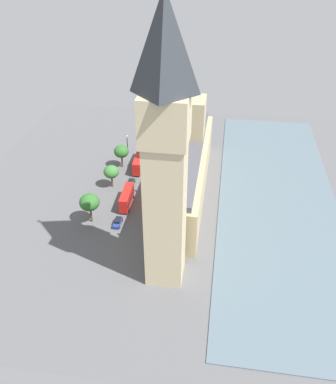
{
  "coord_description": "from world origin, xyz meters",
  "views": [
    {
      "loc": [
        -12.9,
        103.94,
        69.64
      ],
      "look_at": [
        1.0,
        12.64,
        7.8
      ],
      "focal_mm": 37.42,
      "sensor_mm": 36.0,
      "label": 1
    }
  ],
  "objects_px": {
    "clock_tower": "(165,154)",
    "parliament_building": "(185,165)",
    "double_decker_bus_trailing": "(127,197)",
    "plane_tree_leading": "(121,152)",
    "car_dark_green_under_trees": "(131,182)",
    "plane_tree_corner": "(89,202)",
    "car_silver_far_end": "(147,154)",
    "street_lamp_slot_10": "(127,141)",
    "pedestrian_kerbside": "(152,204)",
    "double_decker_bus_opposite_hall": "(139,163)",
    "car_blue_by_river_gate": "(118,222)",
    "pedestrian_midblock": "(154,192)",
    "plane_tree_near_tower": "(111,172)",
    "street_lamp_slot_11": "(127,140)"
  },
  "relations": [
    {
      "from": "car_dark_green_under_trees",
      "to": "pedestrian_midblock",
      "type": "distance_m",
      "value": 9.6
    },
    {
      "from": "double_decker_bus_opposite_hall",
      "to": "plane_tree_corner",
      "type": "distance_m",
      "value": 31.16
    },
    {
      "from": "car_silver_far_end",
      "to": "double_decker_bus_trailing",
      "type": "xyz_separation_m",
      "value": [
        0.18,
        30.21,
        1.74
      ]
    },
    {
      "from": "car_dark_green_under_trees",
      "to": "double_decker_bus_trailing",
      "type": "distance_m",
      "value": 11.33
    },
    {
      "from": "parliament_building",
      "to": "plane_tree_leading",
      "type": "height_order",
      "value": "parliament_building"
    },
    {
      "from": "parliament_building",
      "to": "clock_tower",
      "type": "bearing_deg",
      "value": 90.0
    },
    {
      "from": "double_decker_bus_trailing",
      "to": "plane_tree_corner",
      "type": "height_order",
      "value": "plane_tree_corner"
    },
    {
      "from": "plane_tree_corner",
      "to": "plane_tree_leading",
      "type": "bearing_deg",
      "value": -91.91
    },
    {
      "from": "parliament_building",
      "to": "double_decker_bus_trailing",
      "type": "relative_size",
      "value": 5.62
    },
    {
      "from": "clock_tower",
      "to": "plane_tree_leading",
      "type": "relative_size",
      "value": 7.81
    },
    {
      "from": "car_dark_green_under_trees",
      "to": "pedestrian_midblock",
      "type": "relative_size",
      "value": 2.47
    },
    {
      "from": "car_silver_far_end",
      "to": "pedestrian_kerbside",
      "type": "height_order",
      "value": "car_silver_far_end"
    },
    {
      "from": "parliament_building",
      "to": "plane_tree_corner",
      "type": "xyz_separation_m",
      "value": [
        23.77,
        20.97,
        -1.75
      ]
    },
    {
      "from": "plane_tree_leading",
      "to": "plane_tree_near_tower",
      "type": "distance_m",
      "value": 12.73
    },
    {
      "from": "car_dark_green_under_trees",
      "to": "parliament_building",
      "type": "bearing_deg",
      "value": 2.52
    },
    {
      "from": "parliament_building",
      "to": "double_decker_bus_trailing",
      "type": "bearing_deg",
      "value": 36.41
    },
    {
      "from": "plane_tree_near_tower",
      "to": "street_lamp_slot_11",
      "type": "distance_m",
      "value": 23.88
    },
    {
      "from": "clock_tower",
      "to": "car_silver_far_end",
      "type": "xyz_separation_m",
      "value": [
        15.62,
        -56.62,
        -31.7
      ]
    },
    {
      "from": "double_decker_bus_trailing",
      "to": "plane_tree_near_tower",
      "type": "xyz_separation_m",
      "value": [
        6.99,
        -9.07,
        2.77
      ]
    },
    {
      "from": "parliament_building",
      "to": "car_dark_green_under_trees",
      "type": "relative_size",
      "value": 14.55
    },
    {
      "from": "car_blue_by_river_gate",
      "to": "clock_tower",
      "type": "bearing_deg",
      "value": 133.37
    },
    {
      "from": "double_decker_bus_opposite_hall",
      "to": "street_lamp_slot_10",
      "type": "bearing_deg",
      "value": -64.07
    },
    {
      "from": "car_blue_by_river_gate",
      "to": "street_lamp_slot_11",
      "type": "relative_size",
      "value": 0.72
    },
    {
      "from": "car_blue_by_river_gate",
      "to": "double_decker_bus_opposite_hall",
      "type": "bearing_deg",
      "value": -89.38
    },
    {
      "from": "plane_tree_corner",
      "to": "pedestrian_kerbside",
      "type": "bearing_deg",
      "value": -146.87
    },
    {
      "from": "double_decker_bus_opposite_hall",
      "to": "plane_tree_near_tower",
      "type": "distance_m",
      "value": 13.5
    },
    {
      "from": "clock_tower",
      "to": "parliament_building",
      "type": "bearing_deg",
      "value": -90.0
    },
    {
      "from": "street_lamp_slot_10",
      "to": "pedestrian_midblock",
      "type": "bearing_deg",
      "value": 119.1
    },
    {
      "from": "pedestrian_midblock",
      "to": "street_lamp_slot_11",
      "type": "height_order",
      "value": "street_lamp_slot_11"
    },
    {
      "from": "pedestrian_kerbside",
      "to": "plane_tree_leading",
      "type": "relative_size",
      "value": 0.2
    },
    {
      "from": "plane_tree_corner",
      "to": "plane_tree_near_tower",
      "type": "height_order",
      "value": "plane_tree_corner"
    },
    {
      "from": "pedestrian_kerbside",
      "to": "plane_tree_near_tower",
      "type": "relative_size",
      "value": 0.21
    },
    {
      "from": "car_blue_by_river_gate",
      "to": "parliament_building",
      "type": "bearing_deg",
      "value": -127.61
    },
    {
      "from": "pedestrian_kerbside",
      "to": "double_decker_bus_trailing",
      "type": "bearing_deg",
      "value": -11.43
    },
    {
      "from": "street_lamp_slot_11",
      "to": "parliament_building",
      "type": "bearing_deg",
      "value": 137.76
    },
    {
      "from": "street_lamp_slot_10",
      "to": "pedestrian_kerbside",
      "type": "bearing_deg",
      "value": 114.88
    },
    {
      "from": "double_decker_bus_trailing",
      "to": "plane_tree_near_tower",
      "type": "bearing_deg",
      "value": 125.48
    },
    {
      "from": "car_dark_green_under_trees",
      "to": "plane_tree_corner",
      "type": "xyz_separation_m",
      "value": [
        6.58,
        20.42,
        5.59
      ]
    },
    {
      "from": "parliament_building",
      "to": "car_silver_far_end",
      "type": "bearing_deg",
      "value": -49.9
    },
    {
      "from": "parliament_building",
      "to": "plane_tree_corner",
      "type": "height_order",
      "value": "parliament_building"
    },
    {
      "from": "parliament_building",
      "to": "plane_tree_near_tower",
      "type": "xyz_separation_m",
      "value": [
        22.8,
        2.59,
        -2.83
      ]
    },
    {
      "from": "pedestrian_kerbside",
      "to": "double_decker_bus_opposite_hall",
      "type": "bearing_deg",
      "value": -84.48
    },
    {
      "from": "plane_tree_near_tower",
      "to": "street_lamp_slot_10",
      "type": "xyz_separation_m",
      "value": [
        0.87,
        -24.42,
        -1.35
      ]
    },
    {
      "from": "double_decker_bus_trailing",
      "to": "car_silver_far_end",
      "type": "bearing_deg",
      "value": 87.51
    },
    {
      "from": "street_lamp_slot_11",
      "to": "clock_tower",
      "type": "bearing_deg",
      "value": 111.54
    },
    {
      "from": "clock_tower",
      "to": "street_lamp_slot_11",
      "type": "bearing_deg",
      "value": -68.46
    },
    {
      "from": "plane_tree_corner",
      "to": "street_lamp_slot_10",
      "type": "height_order",
      "value": "plane_tree_corner"
    },
    {
      "from": "car_silver_far_end",
      "to": "double_decker_bus_trailing",
      "type": "relative_size",
      "value": 0.44
    },
    {
      "from": "plane_tree_leading",
      "to": "street_lamp_slot_10",
      "type": "distance_m",
      "value": 11.88
    },
    {
      "from": "car_dark_green_under_trees",
      "to": "car_blue_by_river_gate",
      "type": "xyz_separation_m",
      "value": [
        -1.07,
        20.72,
        0.0
      ]
    }
  ]
}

